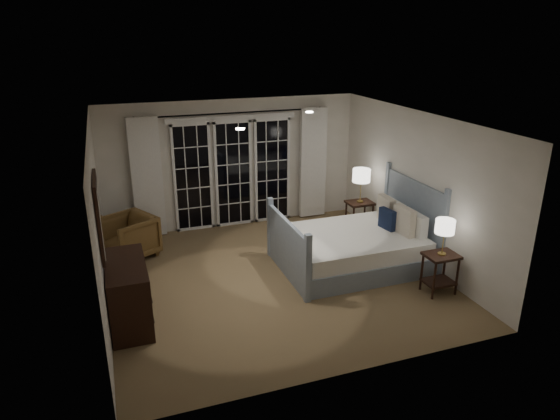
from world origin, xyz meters
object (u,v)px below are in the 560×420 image
object	(u,v)px
bed	(355,246)
armchair	(129,237)
nightstand_right	(359,212)
nightstand_left	(440,267)
lamp_left	(445,227)
lamp_right	(361,176)
dresser	(128,293)

from	to	relation	value
bed	armchair	bearing A→B (deg)	155.63
nightstand_right	armchair	bearing A→B (deg)	175.29
armchair	bed	bearing A→B (deg)	37.62
nightstand_left	lamp_left	distance (m)	0.64
nightstand_left	lamp_left	world-z (taller)	lamp_left
bed	nightstand_right	xyz separation A→B (m)	(0.73, 1.24, 0.07)
lamp_right	armchair	world-z (taller)	lamp_right
bed	nightstand_right	bearing A→B (deg)	59.40
bed	lamp_right	size ratio (longest dim) A/B	3.62
lamp_right	dresser	distance (m)	4.78
nightstand_left	dresser	xyz separation A→B (m)	(-4.40, 0.69, 0.03)
lamp_left	dresser	distance (m)	4.49
nightstand_right	lamp_left	world-z (taller)	lamp_left
lamp_right	armchair	bearing A→B (deg)	175.29
nightstand_left	dresser	distance (m)	4.45
nightstand_left	lamp_right	bearing A→B (deg)	90.45
nightstand_right	dresser	size ratio (longest dim) A/B	0.51
bed	nightstand_right	size ratio (longest dim) A/B	3.70
bed	dresser	bearing A→B (deg)	-171.46
lamp_right	dresser	bearing A→B (deg)	-157.78
lamp_left	dresser	world-z (taller)	lamp_left
nightstand_left	dresser	size ratio (longest dim) A/B	0.51
bed	lamp_left	size ratio (longest dim) A/B	4.30
dresser	lamp_left	bearing A→B (deg)	-8.98
lamp_left	dresser	size ratio (longest dim) A/B	0.44
dresser	nightstand_left	bearing A→B (deg)	-8.98
lamp_right	armchair	xyz separation A→B (m)	(-4.25, 0.35, -0.78)
lamp_left	armchair	xyz separation A→B (m)	(-4.27, 2.83, -0.68)
nightstand_left	armchair	bearing A→B (deg)	146.42
nightstand_right	lamp_left	size ratio (longest dim) A/B	1.16
dresser	nightstand_right	bearing A→B (deg)	22.22
lamp_left	lamp_right	bearing A→B (deg)	90.45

